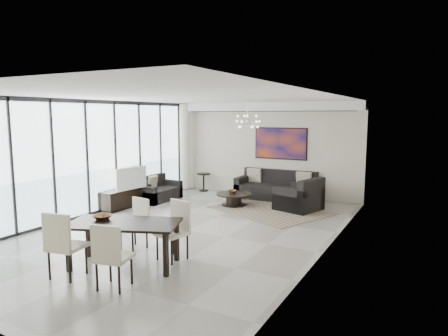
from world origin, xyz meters
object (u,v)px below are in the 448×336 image
Objects in this scene: coffee_table at (234,199)px; tv_console at (126,197)px; television at (129,178)px; dining_table at (124,227)px; sofa_main at (276,189)px.

coffee_table is 0.59× the size of tv_console.
tv_console is at bearing 81.36° from television.
coffee_table is 2.94m from television.
tv_console reaches higher than coffee_table.
television is (0.16, -0.04, 0.56)m from tv_console.
television reaches higher than coffee_table.
tv_console is 0.82× the size of dining_table.
coffee_table is at bearing -117.71° from sofa_main.
television is 4.35m from dining_table.
television reaches higher than sofa_main.
television is at bearing -146.46° from coffee_table.
dining_table is (0.42, -4.90, 0.47)m from coffee_table.
coffee_table is at bearing -49.83° from television.
sofa_main reaches higher than dining_table.
dining_table is at bearing -92.78° from sofa_main.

